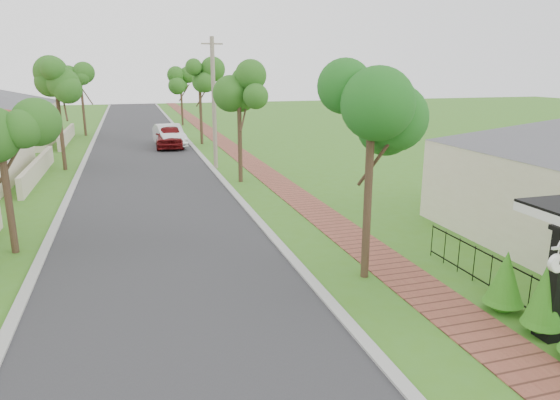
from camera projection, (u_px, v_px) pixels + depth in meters
name	position (u px, v px, depth m)	size (l,w,h in m)	color
ground	(335.00, 346.00, 10.40)	(160.00, 160.00, 0.00)	#3E741B
road	(147.00, 172.00, 28.10)	(7.00, 120.00, 0.02)	#28282B
kerb_right	(212.00, 168.00, 29.11)	(0.30, 120.00, 0.10)	#9E9E99
kerb_left	(78.00, 176.00, 27.08)	(0.30, 120.00, 0.10)	#9E9E99
sidewalk	(255.00, 166.00, 29.84)	(1.50, 120.00, 0.03)	brown
porch_post	(555.00, 289.00, 10.46)	(0.48, 0.48, 2.52)	black
picket_fence	(530.00, 293.00, 11.63)	(0.03, 8.02, 1.00)	black
street_trees	(141.00, 86.00, 33.32)	(10.70, 37.65, 5.89)	#382619
parked_car_red	(170.00, 136.00, 36.71)	(1.94, 4.83, 1.65)	#5D0E0F
parked_car_white	(169.00, 136.00, 37.04)	(1.73, 4.96, 1.63)	silver
near_tree	(372.00, 117.00, 12.78)	(2.15, 2.15, 5.53)	#382619
utility_pole	(214.00, 103.00, 28.23)	(1.20, 0.24, 7.36)	gray
station_clock	(558.00, 262.00, 9.74)	(0.64, 0.13, 0.53)	white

